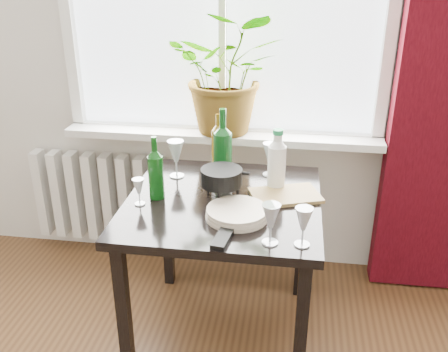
# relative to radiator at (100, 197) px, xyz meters

# --- Properties ---
(windowsill) EXTENTS (1.72, 0.20, 0.04)m
(windowsill) POSITION_rel_radiator_xyz_m (0.75, -0.03, 0.44)
(windowsill) COLOR silver
(windowsill) RESTS_ON ground
(radiator) EXTENTS (0.80, 0.10, 0.55)m
(radiator) POSITION_rel_radiator_xyz_m (0.00, 0.00, 0.00)
(radiator) COLOR silver
(radiator) RESTS_ON ground
(table) EXTENTS (0.85, 0.85, 0.74)m
(table) POSITION_rel_radiator_xyz_m (0.85, -0.63, 0.27)
(table) COLOR black
(table) RESTS_ON ground
(potted_plant) EXTENTS (0.61, 0.54, 0.64)m
(potted_plant) POSITION_rel_radiator_xyz_m (0.79, -0.02, 0.78)
(potted_plant) COLOR #2D7F21
(potted_plant) RESTS_ON windowsill
(wine_bottle_left) EXTENTS (0.09, 0.09, 0.29)m
(wine_bottle_left) POSITION_rel_radiator_xyz_m (0.56, -0.65, 0.50)
(wine_bottle_left) COLOR #0C400F
(wine_bottle_left) RESTS_ON table
(wine_bottle_right) EXTENTS (0.11, 0.11, 0.37)m
(wine_bottle_right) POSITION_rel_radiator_xyz_m (0.82, -0.45, 0.54)
(wine_bottle_right) COLOR #0C4014
(wine_bottle_right) RESTS_ON table
(bottle_amber) EXTENTS (0.09, 0.09, 0.29)m
(bottle_amber) POSITION_rel_radiator_xyz_m (0.77, -0.28, 0.50)
(bottle_amber) COLOR brown
(bottle_amber) RESTS_ON table
(cleaning_bottle) EXTENTS (0.10, 0.10, 0.29)m
(cleaning_bottle) POSITION_rel_radiator_xyz_m (1.07, -0.48, 0.50)
(cleaning_bottle) COLOR white
(cleaning_bottle) RESTS_ON table
(wineglass_front_right) EXTENTS (0.09, 0.09, 0.17)m
(wineglass_front_right) POSITION_rel_radiator_xyz_m (1.08, -0.97, 0.44)
(wineglass_front_right) COLOR #B7BBC5
(wineglass_front_right) RESTS_ON table
(wineglass_far_right) EXTENTS (0.08, 0.08, 0.16)m
(wineglass_far_right) POSITION_rel_radiator_xyz_m (1.19, -0.96, 0.44)
(wineglass_far_right) COLOR #B5B9C3
(wineglass_far_right) RESTS_ON table
(wineglass_back_center) EXTENTS (0.09, 0.09, 0.17)m
(wineglass_back_center) POSITION_rel_radiator_xyz_m (1.03, -0.34, 0.45)
(wineglass_back_center) COLOR silver
(wineglass_back_center) RESTS_ON table
(wineglass_back_left) EXTENTS (0.10, 0.10, 0.19)m
(wineglass_back_left) POSITION_rel_radiator_xyz_m (0.59, -0.42, 0.45)
(wineglass_back_left) COLOR silver
(wineglass_back_left) RESTS_ON table
(wineglass_front_left) EXTENTS (0.06, 0.06, 0.12)m
(wineglass_front_left) POSITION_rel_radiator_xyz_m (0.50, -0.73, 0.42)
(wineglass_front_left) COLOR silver
(wineglass_front_left) RESTS_ON table
(plate_stack) EXTENTS (0.32, 0.32, 0.04)m
(plate_stack) POSITION_rel_radiator_xyz_m (0.93, -0.79, 0.38)
(plate_stack) COLOR beige
(plate_stack) RESTS_ON table
(fondue_pot) EXTENTS (0.23, 0.21, 0.14)m
(fondue_pot) POSITION_rel_radiator_xyz_m (0.84, -0.62, 0.43)
(fondue_pot) COLOR black
(fondue_pot) RESTS_ON table
(tv_remote) EXTENTS (0.08, 0.19, 0.02)m
(tv_remote) POSITION_rel_radiator_xyz_m (0.90, -0.96, 0.37)
(tv_remote) COLOR black
(tv_remote) RESTS_ON table
(cutting_board) EXTENTS (0.35, 0.28, 0.02)m
(cutting_board) POSITION_rel_radiator_xyz_m (1.12, -0.57, 0.37)
(cutting_board) COLOR #9F8048
(cutting_board) RESTS_ON table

